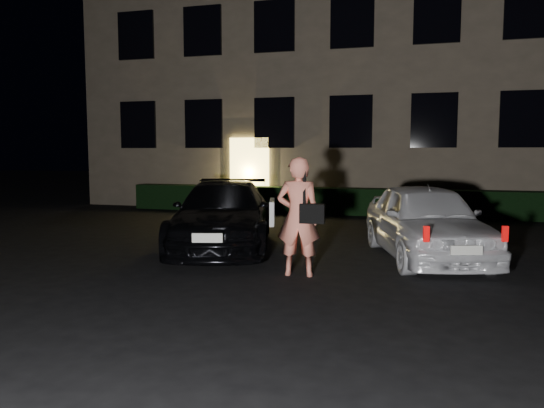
# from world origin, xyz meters

# --- Properties ---
(ground) EXTENTS (80.00, 80.00, 0.00)m
(ground) POSITION_xyz_m (0.00, 0.00, 0.00)
(ground) COLOR black
(ground) RESTS_ON ground
(building) EXTENTS (20.00, 8.11, 12.00)m
(building) POSITION_xyz_m (-0.00, 14.99, 6.00)
(building) COLOR brown
(building) RESTS_ON ground
(hedge) EXTENTS (15.00, 0.70, 0.85)m
(hedge) POSITION_xyz_m (0.00, 10.50, 0.42)
(hedge) COLOR black
(hedge) RESTS_ON ground
(sedan) EXTENTS (3.14, 5.16, 1.40)m
(sedan) POSITION_xyz_m (-1.73, 3.90, 0.70)
(sedan) COLOR black
(sedan) RESTS_ON ground
(hatch) EXTENTS (2.86, 4.56, 1.45)m
(hatch) POSITION_xyz_m (2.41, 3.85, 0.72)
(hatch) COLOR white
(hatch) RESTS_ON ground
(man) EXTENTS (0.84, 0.53, 1.96)m
(man) POSITION_xyz_m (0.40, 1.80, 0.98)
(man) COLOR #FF896E
(man) RESTS_ON ground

